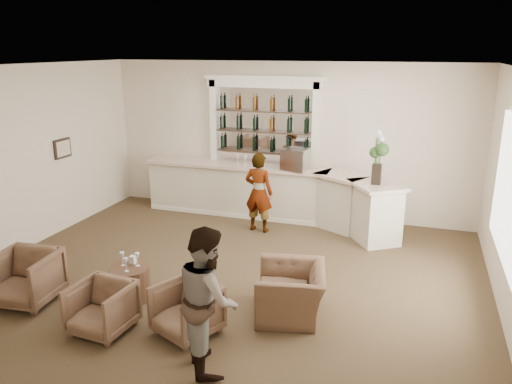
% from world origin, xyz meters
% --- Properties ---
extents(ground, '(8.00, 8.00, 0.00)m').
position_xyz_m(ground, '(0.00, 0.00, 0.00)').
color(ground, brown).
rests_on(ground, ground).
extents(room_shell, '(8.04, 7.02, 3.32)m').
position_xyz_m(room_shell, '(0.16, 0.71, 2.34)').
color(room_shell, beige).
rests_on(room_shell, ground).
extents(bar_counter, '(5.72, 1.80, 1.14)m').
position_xyz_m(bar_counter, '(-0.16, 3.00, 0.57)').
color(bar_counter, silver).
rests_on(bar_counter, ground).
extents(back_bar_alcove, '(2.64, 0.25, 3.00)m').
position_xyz_m(back_bar_alcove, '(-0.50, 3.41, 2.03)').
color(back_bar_alcove, white).
rests_on(back_bar_alcove, ground).
extents(cocktail_table, '(0.59, 0.59, 0.50)m').
position_xyz_m(cocktail_table, '(-1.11, -1.09, 0.25)').
color(cocktail_table, '#503423').
rests_on(cocktail_table, ground).
extents(sommelier, '(0.63, 0.45, 1.60)m').
position_xyz_m(sommelier, '(-0.21, 2.22, 0.80)').
color(sommelier, gray).
rests_on(sommelier, ground).
extents(guest, '(1.00, 1.05, 1.70)m').
position_xyz_m(guest, '(0.62, -2.18, 0.85)').
color(guest, gray).
rests_on(guest, ground).
extents(armchair_left, '(0.91, 0.93, 0.77)m').
position_xyz_m(armchair_left, '(-2.48, -1.66, 0.39)').
color(armchair_left, brown).
rests_on(armchair_left, ground).
extents(armchair_center, '(0.78, 0.80, 0.67)m').
position_xyz_m(armchair_center, '(-0.98, -1.97, 0.34)').
color(armchair_center, brown).
rests_on(armchair_center, ground).
extents(armchair_right, '(0.97, 0.98, 0.68)m').
position_xyz_m(armchair_right, '(0.09, -1.67, 0.34)').
color(armchair_right, brown).
rests_on(armchair_right, ground).
extents(armchair_far, '(1.13, 1.23, 0.68)m').
position_xyz_m(armchair_far, '(1.24, -0.77, 0.34)').
color(armchair_far, brown).
rests_on(armchair_far, ground).
extents(espresso_machine, '(0.58, 0.51, 0.45)m').
position_xyz_m(espresso_machine, '(0.35, 2.93, 1.37)').
color(espresso_machine, '#B5B5BA').
rests_on(espresso_machine, bar_counter).
extents(flower_vase, '(0.26, 0.26, 1.00)m').
position_xyz_m(flower_vase, '(2.03, 2.34, 1.70)').
color(flower_vase, black).
rests_on(flower_vase, bar_counter).
extents(wine_glass_bar_left, '(0.07, 0.07, 0.21)m').
position_xyz_m(wine_glass_bar_left, '(-0.78, 3.02, 1.25)').
color(wine_glass_bar_left, white).
rests_on(wine_glass_bar_left, bar_counter).
extents(wine_glass_bar_right, '(0.07, 0.07, 0.21)m').
position_xyz_m(wine_glass_bar_right, '(-0.97, 3.09, 1.25)').
color(wine_glass_bar_right, white).
rests_on(wine_glass_bar_right, bar_counter).
extents(wine_glass_tbl_a, '(0.07, 0.07, 0.21)m').
position_xyz_m(wine_glass_tbl_a, '(-1.23, -1.06, 0.60)').
color(wine_glass_tbl_a, white).
rests_on(wine_glass_tbl_a, cocktail_table).
extents(wine_glass_tbl_b, '(0.07, 0.07, 0.21)m').
position_xyz_m(wine_glass_tbl_b, '(-1.01, -1.01, 0.60)').
color(wine_glass_tbl_b, white).
rests_on(wine_glass_tbl_b, cocktail_table).
extents(wine_glass_tbl_c, '(0.07, 0.07, 0.21)m').
position_xyz_m(wine_glass_tbl_c, '(-1.07, -1.22, 0.60)').
color(wine_glass_tbl_c, white).
rests_on(wine_glass_tbl_c, cocktail_table).
extents(napkin_holder, '(0.08, 0.08, 0.12)m').
position_xyz_m(napkin_holder, '(-1.13, -0.95, 0.56)').
color(napkin_holder, silver).
rests_on(napkin_holder, cocktail_table).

